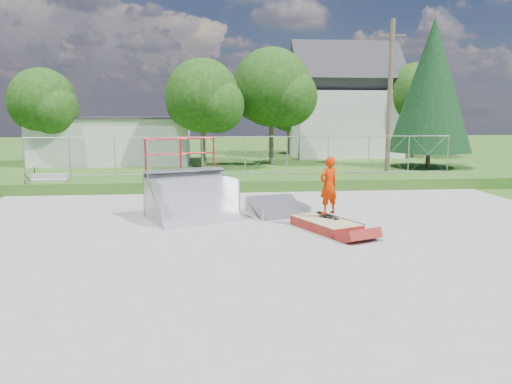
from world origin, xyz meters
The scene contains 19 objects.
ground centered at (0.00, 0.00, 0.00)m, with size 120.00×120.00×0.00m, color #2C4F16.
concrete_pad centered at (0.00, 0.00, 0.02)m, with size 20.00×16.00×0.04m, color gray.
grass_berm centered at (0.00, 9.50, 0.25)m, with size 24.00×3.00×0.50m, color #2C4F16.
grind_box centered at (1.60, 0.98, 0.17)m, with size 1.84×2.46×0.33m.
quarter_pipe centered at (-2.27, 2.81, 1.28)m, with size 2.57×2.17×2.57m, color #A1A4A9, non-canonical shape.
flat_bank_ramp centered at (0.52, 3.29, 0.26)m, with size 1.69×1.80×0.52m, color #A1A4A9, non-canonical shape.
skateboard centered at (1.72, 1.23, 0.37)m, with size 0.22×0.80×0.02m, color black.
skater centered at (1.72, 1.23, 1.22)m, with size 0.61×0.40×1.69m, color red.
concrete_stairs centered at (-8.50, 8.70, 0.40)m, with size 1.50×1.60×0.80m, color gray, non-canonical shape.
chain_link_fence centered at (0.00, 10.50, 1.40)m, with size 20.00×0.06×1.80m, color #9B9FA3, non-canonical shape.
utility_building_flat centered at (-8.00, 22.00, 1.50)m, with size 10.00×6.00×3.00m, color silver.
gable_house centered at (9.00, 26.00, 3.84)m, with size 8.40×6.08×8.94m.
utility_pole centered at (7.50, 12.00, 4.00)m, with size 0.24×0.24×8.00m, color brown.
tree_left_near centered at (-1.75, 17.83, 4.24)m, with size 4.76×4.48×6.65m.
tree_center centered at (2.78, 19.81, 4.85)m, with size 5.44×5.12×7.60m.
tree_left_far centered at (-11.77, 19.85, 3.94)m, with size 4.42×4.16×6.18m.
tree_right_far centered at (14.27, 23.82, 4.54)m, with size 5.10×4.80×7.12m.
tree_back_mid centered at (5.21, 27.86, 3.63)m, with size 4.08×3.84×5.70m.
conifer_tree centered at (12.00, 17.00, 5.05)m, with size 5.04×5.04×9.10m.
Camera 1 is at (-1.83, -12.89, 3.39)m, focal length 35.00 mm.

